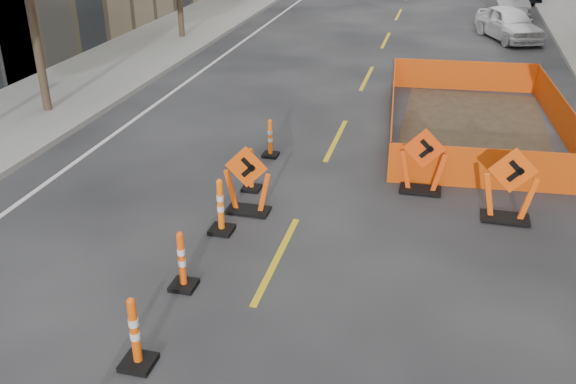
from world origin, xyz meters
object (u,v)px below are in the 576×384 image
(channelizer_5, at_px, (221,206))
(channelizer_3, at_px, (135,332))
(channelizer_6, at_px, (251,169))
(chevron_sign_right, at_px, (511,184))
(channelizer_7, at_px, (270,138))
(parked_car_near, at_px, (509,23))
(parked_car_mid, at_px, (508,1))
(channelizer_4, at_px, (182,260))
(chevron_sign_left, at_px, (247,180))
(chevron_sign_center, at_px, (423,160))

(channelizer_5, bearing_deg, channelizer_3, -88.10)
(channelizer_6, distance_m, chevron_sign_right, 5.29)
(channelizer_7, relative_size, parked_car_near, 0.24)
(chevron_sign_right, height_order, parked_car_mid, chevron_sign_right)
(parked_car_near, height_order, parked_car_mid, parked_car_mid)
(channelizer_4, bearing_deg, channelizer_3, -86.54)
(channelizer_4, height_order, chevron_sign_right, chevron_sign_right)
(parked_car_mid, bearing_deg, channelizer_7, -113.84)
(channelizer_5, bearing_deg, channelizer_7, 91.36)
(channelizer_7, distance_m, parked_car_mid, 21.50)
(channelizer_3, bearing_deg, chevron_sign_right, 47.61)
(chevron_sign_left, xyz_separation_m, parked_car_near, (6.00, 17.80, -0.04))
(channelizer_5, xyz_separation_m, channelizer_6, (0.02, 1.92, -0.07))
(channelizer_5, xyz_separation_m, channelizer_7, (-0.09, 3.85, -0.08))
(channelizer_6, relative_size, parked_car_near, 0.24)
(channelizer_3, xyz_separation_m, parked_car_near, (6.13, 22.56, 0.12))
(parked_car_near, bearing_deg, chevron_sign_center, -122.12)
(parked_car_near, xyz_separation_m, parked_car_mid, (0.27, 5.60, 0.03))
(channelizer_4, height_order, chevron_sign_center, chevron_sign_center)
(channelizer_5, bearing_deg, chevron_sign_center, 37.09)
(channelizer_7, relative_size, chevron_sign_left, 0.65)
(channelizer_6, distance_m, chevron_sign_center, 3.66)
(chevron_sign_right, bearing_deg, channelizer_5, -168.88)
(channelizer_3, height_order, chevron_sign_left, chevron_sign_left)
(chevron_sign_right, bearing_deg, channelizer_7, 151.51)
(chevron_sign_left, relative_size, chevron_sign_right, 0.93)
(chevron_sign_center, bearing_deg, channelizer_4, -132.02)
(channelizer_3, bearing_deg, channelizer_4, 93.46)
(channelizer_7, bearing_deg, chevron_sign_right, -20.72)
(channelizer_6, distance_m, channelizer_7, 1.93)
(channelizer_7, xyz_separation_m, chevron_sign_center, (3.68, -1.14, 0.26))
(chevron_sign_right, bearing_deg, chevron_sign_center, 144.49)
(channelizer_5, relative_size, channelizer_7, 1.17)
(chevron_sign_left, distance_m, chevron_sign_center, 3.79)
(channelizer_4, height_order, channelizer_6, channelizer_4)
(channelizer_5, bearing_deg, chevron_sign_right, 18.89)
(chevron_sign_left, bearing_deg, channelizer_5, -105.20)
(chevron_sign_left, bearing_deg, channelizer_3, -91.32)
(channelizer_7, height_order, chevron_sign_left, chevron_sign_left)
(channelizer_4, relative_size, channelizer_7, 1.11)
(channelizer_3, xyz_separation_m, chevron_sign_right, (5.17, 5.66, 0.22))
(channelizer_3, height_order, channelizer_5, channelizer_3)
(channelizer_7, distance_m, chevron_sign_left, 2.97)
(channelizer_4, height_order, parked_car_near, parked_car_near)
(chevron_sign_right, xyz_separation_m, parked_car_near, (0.96, 16.90, -0.10))
(channelizer_3, bearing_deg, channelizer_5, 91.90)
(channelizer_5, xyz_separation_m, chevron_sign_center, (3.58, 2.71, 0.18))
(channelizer_6, distance_m, parked_car_mid, 23.31)
(chevron_sign_center, distance_m, chevron_sign_right, 1.93)
(channelizer_6, relative_size, chevron_sign_left, 0.67)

